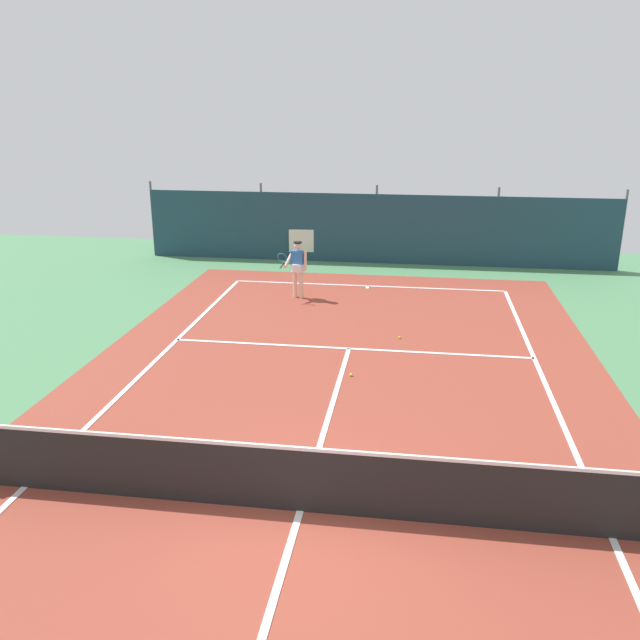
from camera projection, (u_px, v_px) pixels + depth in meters
The scene contains 9 objects.
ground_plane at pixel (300, 511), 9.16m from camera, with size 36.00×36.00×0.00m, color #4C8456.
court_surface at pixel (300, 511), 9.16m from camera, with size 11.02×26.60×0.01m.
tennis_net at pixel (300, 479), 9.00m from camera, with size 10.12×0.10×1.10m.
back_fence at pixel (376, 241), 23.56m from camera, with size 16.30×0.98×2.70m.
tennis_player at pixel (298, 265), 18.86m from camera, with size 0.82×0.67×1.64m.
tennis_ball_near_player at pixel (351, 375), 13.65m from camera, with size 0.07×0.07×0.07m, color #CCDB33.
tennis_ball_midcourt at pixel (101, 438), 11.08m from camera, with size 0.07×0.07×0.07m, color #CCDB33.
tennis_ball_by_sideline at pixel (400, 338), 15.81m from camera, with size 0.07×0.07×0.07m, color #CCDB33.
parked_car at pixel (316, 227), 25.31m from camera, with size 2.39×4.38×1.68m.
Camera 1 is at (1.42, -7.74, 5.38)m, focal length 37.19 mm.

